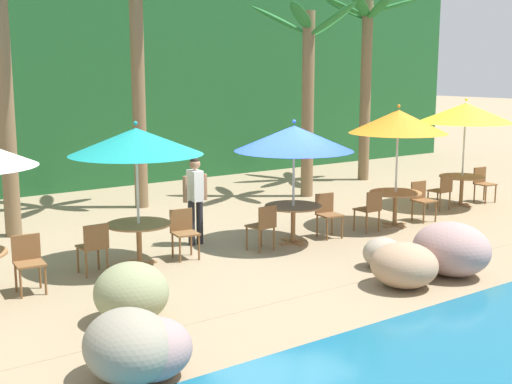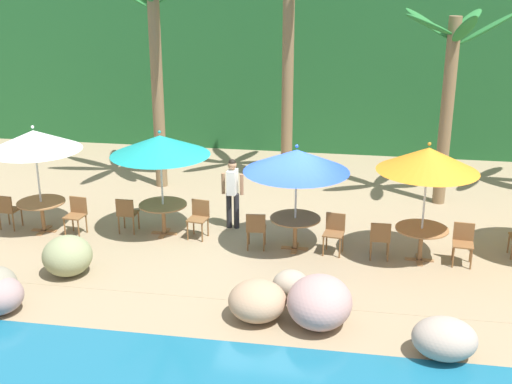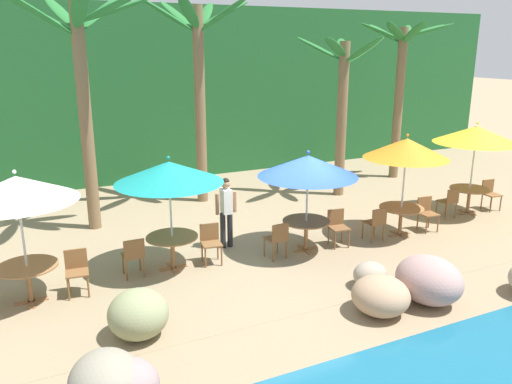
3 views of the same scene
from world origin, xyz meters
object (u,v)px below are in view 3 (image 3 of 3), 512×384
object	(u,v)px
umbrella_white	(16,189)
palm_tree_second	(199,68)
palm_tree_nearest	(81,66)
palm_tree_third	(343,92)
umbrella_orange	(406,148)
dining_table_yellow	(469,193)
dining_table_white	(28,272)
dining_table_teal	(172,242)
chair_orange_seaward	(426,211)
chair_blue_inland	(278,238)
dining_table_blue	(306,226)
umbrella_blue	(308,166)
chair_white_seaward	(77,268)
chair_teal_seaward	(211,240)
palm_tree_fourth	(401,71)
dining_table_orange	(401,212)
chair_yellow_inland	(449,201)
chair_orange_inland	(376,222)
waiter_in_white	(226,208)
umbrella_teal	(169,172)
chair_yellow_seaward	(490,192)
umbrella_yellow	(476,134)
chair_blue_seaward	(337,225)

from	to	relation	value
umbrella_white	palm_tree_second	xyz separation A→B (m)	(5.15, 4.86, 1.80)
palm_tree_nearest	palm_tree_third	world-z (taller)	palm_tree_nearest
umbrella_orange	dining_table_yellow	size ratio (longest dim) A/B	2.36
dining_table_white	dining_table_teal	distance (m)	2.86
chair_orange_seaward	chair_blue_inland	bearing A→B (deg)	-179.51
dining_table_blue	palm_tree_third	xyz separation A→B (m)	(3.39, 3.62, 2.65)
umbrella_blue	dining_table_blue	world-z (taller)	umbrella_blue
chair_white_seaward	chair_teal_seaward	xyz separation A→B (m)	(2.84, 0.29, 0.00)
palm_tree_fourth	dining_table_orange	bearing A→B (deg)	-128.61
umbrella_white	chair_white_seaward	xyz separation A→B (m)	(0.85, 0.00, -1.69)
umbrella_orange	palm_tree_third	size ratio (longest dim) A/B	0.52
chair_white_seaward	palm_tree_nearest	world-z (taller)	palm_tree_nearest
chair_yellow_inland	chair_orange_seaward	bearing A→B (deg)	-160.56
dining_table_blue	chair_blue_inland	xyz separation A→B (m)	(-0.84, -0.17, -0.10)
chair_white_seaward	chair_yellow_inland	size ratio (longest dim) A/B	1.00
chair_blue_inland	chair_orange_inland	bearing A→B (deg)	-1.62
chair_yellow_inland	umbrella_white	bearing A→B (deg)	-178.54
umbrella_blue	palm_tree_nearest	xyz separation A→B (m)	(-4.20, 3.75, 2.12)
chair_teal_seaward	dining_table_orange	xyz separation A→B (m)	(4.92, -0.47, 0.10)
chair_orange_inland	chair_yellow_inland	xyz separation A→B (m)	(2.95, 0.55, 0.00)
chair_teal_seaward	umbrella_blue	xyz separation A→B (m)	(2.24, -0.32, 1.52)
chair_white_seaward	waiter_in_white	xyz separation A→B (m)	(3.49, 0.95, 0.47)
chair_teal_seaward	umbrella_orange	xyz separation A→B (m)	(4.92, -0.47, 1.72)
umbrella_teal	dining_table_white	bearing A→B (deg)	-173.65
umbrella_blue	chair_yellow_seaward	world-z (taller)	umbrella_blue
umbrella_white	palm_tree_fourth	bearing A→B (deg)	20.45
chair_yellow_inland	palm_tree_nearest	world-z (taller)	palm_tree_nearest
chair_teal_seaward	dining_table_yellow	distance (m)	7.87
dining_table_orange	umbrella_yellow	xyz separation A→B (m)	(2.95, 0.55, 1.66)
dining_table_orange	chair_orange_inland	distance (m)	0.86
chair_white_seaward	palm_tree_third	distance (m)	9.61
chair_blue_inland	umbrella_yellow	distance (m)	6.72
umbrella_blue	chair_orange_inland	world-z (taller)	umbrella_blue
chair_teal_seaward	chair_blue_inland	bearing A→B (deg)	-19.27
chair_teal_seaward	umbrella_blue	size ratio (longest dim) A/B	0.36
umbrella_white	umbrella_teal	bearing A→B (deg)	6.35
chair_blue_seaward	chair_orange_inland	xyz separation A→B (m)	(0.97, -0.23, 0.00)
chair_orange_seaward	palm_tree_fourth	bearing A→B (deg)	58.06
waiter_in_white	dining_table_blue	bearing A→B (deg)	-31.76
palm_tree_third	palm_tree_fourth	world-z (taller)	palm_tree_fourth
chair_blue_inland	chair_yellow_inland	xyz separation A→B (m)	(5.61, 0.48, 0.00)
palm_tree_nearest	palm_tree_second	size ratio (longest dim) A/B	0.99
umbrella_yellow	chair_orange_inland	bearing A→B (deg)	-170.25
dining_table_orange	palm_tree_nearest	bearing A→B (deg)	150.45
chair_teal_seaward	dining_table_orange	bearing A→B (deg)	-5.44
chair_teal_seaward	palm_tree_fourth	world-z (taller)	palm_tree_fourth
chair_blue_seaward	umbrella_yellow	distance (m)	5.10
umbrella_orange	chair_orange_seaward	distance (m)	1.92
dining_table_white	chair_orange_seaward	xyz separation A→B (m)	(9.47, -0.17, -0.10)
chair_yellow_inland	palm_tree_nearest	bearing A→B (deg)	159.01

